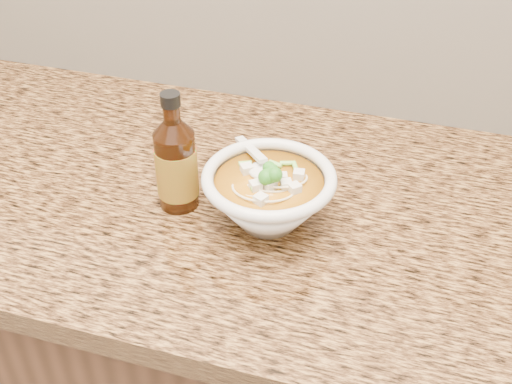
# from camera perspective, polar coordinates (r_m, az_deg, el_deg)

# --- Properties ---
(cabinet) EXTENTS (4.00, 0.65, 0.86)m
(cabinet) POSITION_cam_1_polar(r_m,az_deg,el_deg) (1.38, -0.25, -15.75)
(cabinet) COLOR #331D0F
(cabinet) RESTS_ON ground
(counter_slab) EXTENTS (4.00, 0.68, 0.04)m
(counter_slab) POSITION_cam_1_polar(r_m,az_deg,el_deg) (1.06, -0.31, -0.93)
(counter_slab) COLOR #A0723A
(counter_slab) RESTS_ON cabinet
(soup_bowl) EXTENTS (0.20, 0.20, 0.11)m
(soup_bowl) POSITION_cam_1_polar(r_m,az_deg,el_deg) (0.96, 1.14, -0.42)
(soup_bowl) COLOR silver
(soup_bowl) RESTS_ON counter_slab
(hot_sauce_bottle) EXTENTS (0.08, 0.08, 0.20)m
(hot_sauce_bottle) POSITION_cam_1_polar(r_m,az_deg,el_deg) (0.99, -7.10, 2.41)
(hot_sauce_bottle) COLOR #391907
(hot_sauce_bottle) RESTS_ON counter_slab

